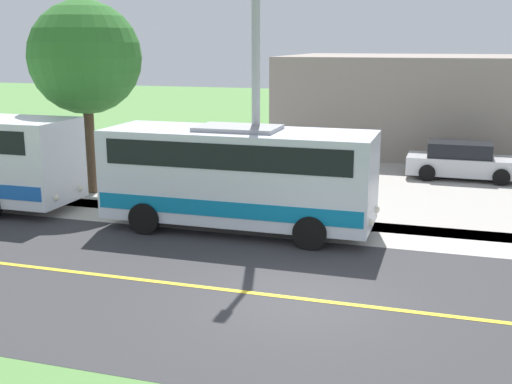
{
  "coord_description": "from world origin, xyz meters",
  "views": [
    {
      "loc": [
        12.3,
        2.82,
        5.32
      ],
      "look_at": [
        -3.5,
        -2.02,
        1.4
      ],
      "focal_mm": 44.54,
      "sensor_mm": 36.0,
      "label": 1
    }
  ],
  "objects_px": {
    "shuttle_bus_front": "(238,173)",
    "tree_curbside": "(85,58)",
    "parked_car_near": "(463,161)",
    "commercial_building": "(468,103)",
    "street_light_pole": "(255,76)"
  },
  "relations": [
    {
      "from": "street_light_pole",
      "to": "parked_car_near",
      "type": "height_order",
      "value": "street_light_pole"
    },
    {
      "from": "shuttle_bus_front",
      "to": "tree_curbside",
      "type": "relative_size",
      "value": 1.16
    },
    {
      "from": "shuttle_bus_front",
      "to": "parked_car_near",
      "type": "distance_m",
      "value": 11.24
    },
    {
      "from": "commercial_building",
      "to": "street_light_pole",
      "type": "bearing_deg",
      "value": -20.36
    },
    {
      "from": "shuttle_bus_front",
      "to": "tree_curbside",
      "type": "distance_m",
      "value": 7.78
    },
    {
      "from": "shuttle_bus_front",
      "to": "commercial_building",
      "type": "distance_m",
      "value": 18.07
    },
    {
      "from": "parked_car_near",
      "to": "tree_curbside",
      "type": "bearing_deg",
      "value": -63.45
    },
    {
      "from": "street_light_pole",
      "to": "tree_curbside",
      "type": "distance_m",
      "value": 7.38
    },
    {
      "from": "parked_car_near",
      "to": "tree_curbside",
      "type": "distance_m",
      "value": 14.92
    },
    {
      "from": "shuttle_bus_front",
      "to": "parked_car_near",
      "type": "relative_size",
      "value": 1.77
    },
    {
      "from": "street_light_pole",
      "to": "commercial_building",
      "type": "bearing_deg",
      "value": 159.64
    },
    {
      "from": "tree_curbside",
      "to": "shuttle_bus_front",
      "type": "bearing_deg",
      "value": 66.49
    },
    {
      "from": "shuttle_bus_front",
      "to": "parked_car_near",
      "type": "bearing_deg",
      "value": 145.76
    },
    {
      "from": "parked_car_near",
      "to": "commercial_building",
      "type": "xyz_separation_m",
      "value": [
        -7.59,
        0.22,
        1.64
      ]
    },
    {
      "from": "parked_car_near",
      "to": "tree_curbside",
      "type": "relative_size",
      "value": 0.65
    }
  ]
}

